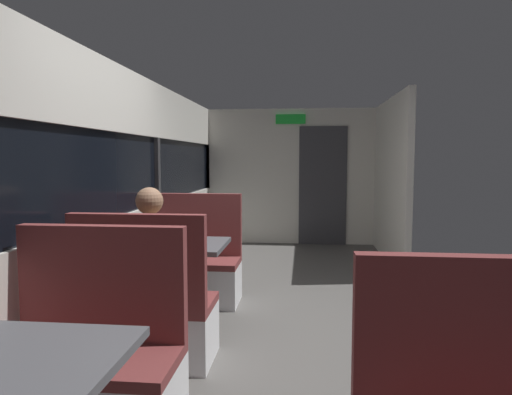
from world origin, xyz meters
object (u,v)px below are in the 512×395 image
bench_near_window_facing_entry (91,374)px  bench_mid_window_facing_end (147,317)px  dining_table_mid_window (173,254)px  bench_mid_window_facing_entry (193,270)px  dining_table_near_window (1,382)px  seated_passenger (149,286)px

bench_near_window_facing_entry → bench_mid_window_facing_end: 0.87m
dining_table_mid_window → bench_mid_window_facing_entry: size_ratio=0.82×
dining_table_near_window → bench_mid_window_facing_end: bearing=90.0°
dining_table_mid_window → bench_mid_window_facing_entry: bench_mid_window_facing_entry is taller
bench_mid_window_facing_entry → seated_passenger: (0.00, -1.33, 0.21)m
dining_table_near_window → dining_table_mid_window: size_ratio=1.00×
bench_mid_window_facing_end → dining_table_near_window: bearing=-90.0°
dining_table_near_window → dining_table_mid_window: (0.00, 2.26, 0.00)m
dining_table_mid_window → bench_mid_window_facing_end: 0.77m
dining_table_near_window → dining_table_mid_window: 2.26m
dining_table_mid_window → bench_mid_window_facing_end: bench_mid_window_facing_end is taller
bench_near_window_facing_entry → bench_mid_window_facing_end: bearing=90.0°
dining_table_near_window → seated_passenger: (0.00, 1.64, -0.10)m
dining_table_mid_window → seated_passenger: 0.64m
bench_mid_window_facing_entry → bench_mid_window_facing_end: bearing=-90.0°
dining_table_near_window → bench_mid_window_facing_end: (0.00, 1.57, -0.31)m
bench_near_window_facing_entry → bench_mid_window_facing_entry: same height
bench_near_window_facing_entry → dining_table_near_window: bearing=-90.0°
dining_table_near_window → bench_mid_window_facing_entry: bearing=90.0°
bench_mid_window_facing_end → bench_mid_window_facing_entry: (0.00, 1.40, 0.00)m
dining_table_mid_window → bench_mid_window_facing_entry: bearing=90.0°
bench_near_window_facing_entry → dining_table_mid_window: bearing=90.0°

